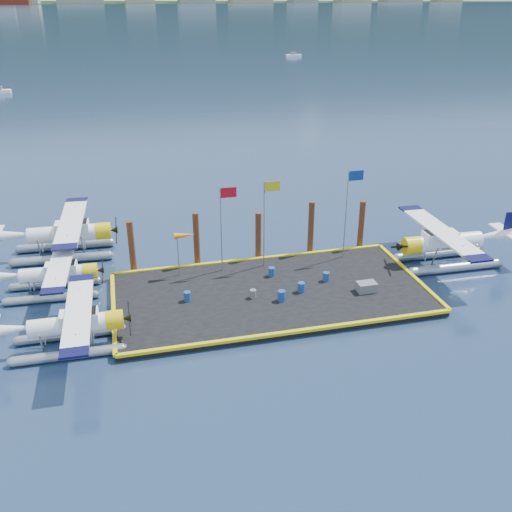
{
  "coord_description": "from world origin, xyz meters",
  "views": [
    {
      "loc": [
        -8.73,
        -31.41,
        18.19
      ],
      "look_at": [
        -0.51,
        2.0,
        2.08
      ],
      "focal_mm": 40.0,
      "sensor_mm": 36.0,
      "label": 1
    }
  ],
  "objects_px": {
    "seaplane_d": "(444,245)",
    "crate": "(366,287)",
    "drum_4": "(326,277)",
    "drum_3": "(253,294)",
    "piling_4": "(361,226)",
    "flagpole_red": "(224,216)",
    "drum_1": "(282,296)",
    "piling_0": "(132,248)",
    "flagpole_yellow": "(267,211)",
    "piling_1": "(197,241)",
    "drum_5": "(272,272)",
    "seaplane_a": "(74,327)",
    "piling_2": "(258,238)",
    "drum_0": "(187,296)",
    "windsock": "(184,236)",
    "piling_3": "(311,229)",
    "drum_2": "(301,287)",
    "seaplane_b": "(57,276)",
    "flagpole_blue": "(349,202)",
    "seaplane_c": "(67,236)"
  },
  "relations": [
    {
      "from": "flagpole_blue",
      "to": "piling_0",
      "type": "bearing_deg",
      "value": 173.99
    },
    {
      "from": "drum_3",
      "to": "piling_0",
      "type": "distance_m",
      "value": 9.41
    },
    {
      "from": "drum_3",
      "to": "windsock",
      "type": "relative_size",
      "value": 0.18
    },
    {
      "from": "flagpole_blue",
      "to": "drum_1",
      "type": "bearing_deg",
      "value": -141.07
    },
    {
      "from": "flagpole_red",
      "to": "flagpole_yellow",
      "type": "relative_size",
      "value": 0.97
    },
    {
      "from": "piling_1",
      "to": "drum_3",
      "type": "bearing_deg",
      "value": -65.84
    },
    {
      "from": "crate",
      "to": "piling_4",
      "type": "height_order",
      "value": "piling_4"
    },
    {
      "from": "drum_5",
      "to": "piling_1",
      "type": "xyz_separation_m",
      "value": [
        -4.62,
        3.29,
        1.39
      ]
    },
    {
      "from": "drum_1",
      "to": "flagpole_red",
      "type": "bearing_deg",
      "value": 116.9
    },
    {
      "from": "drum_3",
      "to": "piling_4",
      "type": "height_order",
      "value": "piling_4"
    },
    {
      "from": "drum_3",
      "to": "piling_2",
      "type": "xyz_separation_m",
      "value": [
        1.83,
        5.95,
        1.22
      ]
    },
    {
      "from": "drum_1",
      "to": "seaplane_c",
      "type": "bearing_deg",
      "value": 140.35
    },
    {
      "from": "flagpole_blue",
      "to": "piling_1",
      "type": "xyz_separation_m",
      "value": [
        -10.7,
        1.6,
        -2.59
      ]
    },
    {
      "from": "drum_2",
      "to": "piling_4",
      "type": "relative_size",
      "value": 0.16
    },
    {
      "from": "drum_5",
      "to": "seaplane_a",
      "type": "bearing_deg",
      "value": -157.75
    },
    {
      "from": "drum_4",
      "to": "piling_4",
      "type": "distance_m",
      "value": 6.76
    },
    {
      "from": "drum_0",
      "to": "windsock",
      "type": "height_order",
      "value": "windsock"
    },
    {
      "from": "seaplane_c",
      "to": "seaplane_b",
      "type": "bearing_deg",
      "value": -1.11
    },
    {
      "from": "seaplane_d",
      "to": "drum_1",
      "type": "xyz_separation_m",
      "value": [
        -12.99,
        -2.95,
        -0.86
      ]
    },
    {
      "from": "seaplane_d",
      "to": "drum_4",
      "type": "height_order",
      "value": "seaplane_d"
    },
    {
      "from": "seaplane_b",
      "to": "drum_3",
      "type": "height_order",
      "value": "seaplane_b"
    },
    {
      "from": "drum_0",
      "to": "piling_1",
      "type": "height_order",
      "value": "piling_1"
    },
    {
      "from": "piling_1",
      "to": "piling_2",
      "type": "relative_size",
      "value": 1.11
    },
    {
      "from": "drum_3",
      "to": "flagpole_red",
      "type": "xyz_separation_m",
      "value": [
        -0.96,
        4.35,
        3.71
      ]
    },
    {
      "from": "crate",
      "to": "piling_2",
      "type": "xyz_separation_m",
      "value": [
        -5.52,
        6.85,
        1.19
      ]
    },
    {
      "from": "seaplane_b",
      "to": "piling_0",
      "type": "relative_size",
      "value": 2.14
    },
    {
      "from": "seaplane_c",
      "to": "crate",
      "type": "xyz_separation_m",
      "value": [
        19.07,
        -11.18,
        -0.91
      ]
    },
    {
      "from": "drum_4",
      "to": "seaplane_d",
      "type": "bearing_deg",
      "value": 6.55
    },
    {
      "from": "flagpole_red",
      "to": "drum_1",
      "type": "bearing_deg",
      "value": -63.1
    },
    {
      "from": "drum_2",
      "to": "drum_4",
      "type": "xyz_separation_m",
      "value": [
        2.11,
        1.07,
        -0.02
      ]
    },
    {
      "from": "windsock",
      "to": "piling_3",
      "type": "distance_m",
      "value": 9.72
    },
    {
      "from": "drum_3",
      "to": "piling_0",
      "type": "height_order",
      "value": "piling_0"
    },
    {
      "from": "drum_2",
      "to": "crate",
      "type": "bearing_deg",
      "value": -12.51
    },
    {
      "from": "drum_3",
      "to": "flagpole_yellow",
      "type": "distance_m",
      "value": 6.14
    },
    {
      "from": "seaplane_c",
      "to": "seaplane_d",
      "type": "bearing_deg",
      "value": 75.52
    },
    {
      "from": "flagpole_red",
      "to": "piling_0",
      "type": "height_order",
      "value": "flagpole_red"
    },
    {
      "from": "windsock",
      "to": "piling_3",
      "type": "xyz_separation_m",
      "value": [
        9.53,
        1.6,
        -1.08
      ]
    },
    {
      "from": "drum_5",
      "to": "piling_2",
      "type": "distance_m",
      "value": 3.5
    },
    {
      "from": "seaplane_d",
      "to": "crate",
      "type": "distance_m",
      "value": 7.96
    },
    {
      "from": "crate",
      "to": "piling_0",
      "type": "bearing_deg",
      "value": 154.73
    },
    {
      "from": "piling_1",
      "to": "piling_4",
      "type": "bearing_deg",
      "value": 0.0
    },
    {
      "from": "flagpole_yellow",
      "to": "piling_1",
      "type": "height_order",
      "value": "flagpole_yellow"
    },
    {
      "from": "drum_0",
      "to": "crate",
      "type": "distance_m",
      "value": 11.56
    },
    {
      "from": "drum_3",
      "to": "flagpole_yellow",
      "type": "height_order",
      "value": "flagpole_yellow"
    },
    {
      "from": "drum_2",
      "to": "crate",
      "type": "height_order",
      "value": "drum_2"
    },
    {
      "from": "piling_2",
      "to": "seaplane_d",
      "type": "bearing_deg",
      "value": -16.51
    },
    {
      "from": "seaplane_b",
      "to": "windsock",
      "type": "height_order",
      "value": "windsock"
    },
    {
      "from": "seaplane_b",
      "to": "drum_4",
      "type": "height_order",
      "value": "seaplane_b"
    },
    {
      "from": "crate",
      "to": "flagpole_yellow",
      "type": "height_order",
      "value": "flagpole_yellow"
    },
    {
      "from": "windsock",
      "to": "piling_3",
      "type": "bearing_deg",
      "value": 9.53
    }
  ]
}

